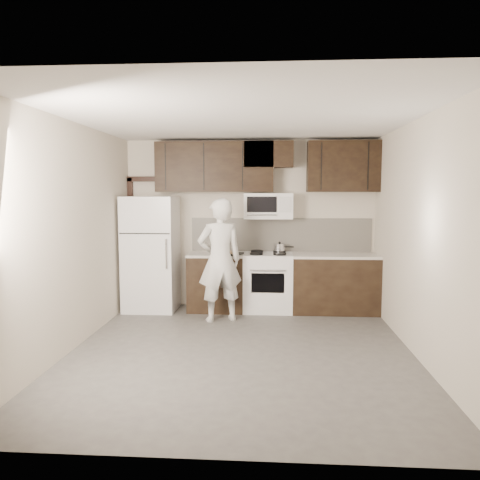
# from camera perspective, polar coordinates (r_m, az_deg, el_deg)

# --- Properties ---
(floor) EXTENTS (4.50, 4.50, 0.00)m
(floor) POSITION_cam_1_polar(r_m,az_deg,el_deg) (5.66, 0.11, -13.41)
(floor) COLOR #4B4946
(floor) RESTS_ON ground
(back_wall) EXTENTS (4.00, 0.00, 4.00)m
(back_wall) POSITION_cam_1_polar(r_m,az_deg,el_deg) (7.61, 1.22, 1.95)
(back_wall) COLOR beige
(back_wall) RESTS_ON ground
(ceiling) EXTENTS (4.50, 4.50, 0.00)m
(ceiling) POSITION_cam_1_polar(r_m,az_deg,el_deg) (5.41, 0.12, 14.70)
(ceiling) COLOR white
(ceiling) RESTS_ON back_wall
(counter_run) EXTENTS (2.95, 0.64, 0.91)m
(counter_run) POSITION_cam_1_polar(r_m,az_deg,el_deg) (7.41, 5.78, -5.15)
(counter_run) COLOR black
(counter_run) RESTS_ON floor
(stove) EXTENTS (0.76, 0.66, 0.94)m
(stove) POSITION_cam_1_polar(r_m,az_deg,el_deg) (7.41, 3.42, -5.11)
(stove) COLOR white
(stove) RESTS_ON floor
(backsplash) EXTENTS (2.90, 0.02, 0.54)m
(backsplash) POSITION_cam_1_polar(r_m,az_deg,el_deg) (7.60, 4.98, 0.65)
(backsplash) COLOR beige
(backsplash) RESTS_ON counter_run
(upper_cabinets) EXTENTS (3.48, 0.35, 0.78)m
(upper_cabinets) POSITION_cam_1_polar(r_m,az_deg,el_deg) (7.42, 2.80, 9.05)
(upper_cabinets) COLOR black
(upper_cabinets) RESTS_ON back_wall
(microwave) EXTENTS (0.76, 0.42, 0.40)m
(microwave) POSITION_cam_1_polar(r_m,az_deg,el_deg) (7.39, 3.49, 4.16)
(microwave) COLOR white
(microwave) RESTS_ON upper_cabinets
(refrigerator) EXTENTS (0.80, 0.76, 1.80)m
(refrigerator) POSITION_cam_1_polar(r_m,az_deg,el_deg) (7.53, -10.78, -1.63)
(refrigerator) COLOR white
(refrigerator) RESTS_ON floor
(door_trim) EXTENTS (0.50, 0.08, 2.12)m
(door_trim) POSITION_cam_1_polar(r_m,az_deg,el_deg) (7.90, -12.84, 1.21)
(door_trim) COLOR black
(door_trim) RESTS_ON floor
(saucepan) EXTENTS (0.32, 0.18, 0.17)m
(saucepan) POSITION_cam_1_polar(r_m,az_deg,el_deg) (7.48, 4.85, -0.97)
(saucepan) COLOR silver
(saucepan) RESTS_ON stove
(baking_tray) EXTENTS (0.51, 0.44, 0.02)m
(baking_tray) POSITION_cam_1_polar(r_m,az_deg,el_deg) (7.23, -1.56, -1.66)
(baking_tray) COLOR black
(baking_tray) RESTS_ON counter_run
(pizza) EXTENTS (0.37, 0.37, 0.02)m
(pizza) POSITION_cam_1_polar(r_m,az_deg,el_deg) (7.23, -1.56, -1.49)
(pizza) COLOR #D1B68C
(pizza) RESTS_ON baking_tray
(person) EXTENTS (0.76, 0.63, 1.78)m
(person) POSITION_cam_1_polar(r_m,az_deg,el_deg) (6.75, -2.48, -2.46)
(person) COLOR white
(person) RESTS_ON floor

